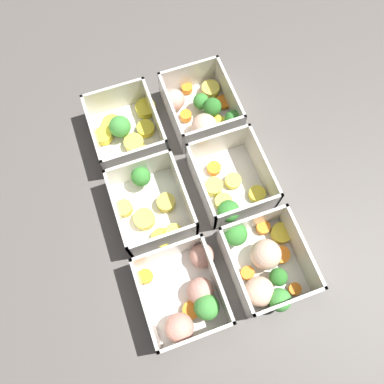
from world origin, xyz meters
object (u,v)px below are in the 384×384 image
(container_near_left, at_px, (264,265))
(container_far_center, at_px, (151,205))
(container_far_right, at_px, (126,130))
(container_near_center, at_px, (230,185))
(container_far_left, at_px, (189,296))
(container_near_right, at_px, (202,111))

(container_near_left, relative_size, container_far_center, 1.08)
(container_near_left, relative_size, container_far_right, 1.07)
(container_near_center, bearing_deg, container_far_center, 84.89)
(container_far_left, xyz_separation_m, container_far_center, (0.16, 0.01, -0.00))
(container_near_center, height_order, container_near_right, same)
(container_near_right, bearing_deg, container_far_right, 86.26)
(container_near_center, relative_size, container_far_left, 0.98)
(container_near_right, height_order, container_far_center, same)
(container_near_left, distance_m, container_near_center, 0.15)
(container_far_center, distance_m, container_far_right, 0.15)
(container_far_left, distance_m, container_far_right, 0.32)
(container_far_left, height_order, container_far_right, same)
(container_near_center, distance_m, container_far_left, 0.20)
(container_near_left, xyz_separation_m, container_far_left, (-0.00, 0.13, -0.00))
(container_near_right, xyz_separation_m, container_far_left, (-0.31, 0.13, 0.00))
(container_far_center, xyz_separation_m, container_far_right, (0.15, -0.00, -0.00))
(container_far_left, bearing_deg, container_far_center, 3.89)
(container_near_left, height_order, container_far_right, same)
(container_near_center, height_order, container_far_left, same)
(container_near_right, bearing_deg, container_far_center, 134.46)
(container_far_right, bearing_deg, container_near_left, -155.98)
(container_near_right, bearing_deg, container_far_left, 156.21)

